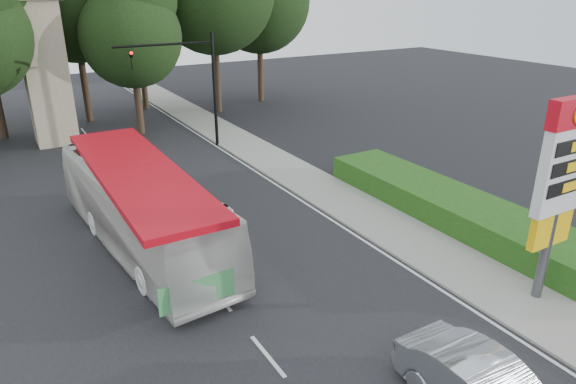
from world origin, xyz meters
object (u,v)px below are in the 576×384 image
transit_bus (141,209)px  traffic_signal_mast (194,75)px  monument (45,65)px  gas_station_pylon (562,175)px

transit_bus → traffic_signal_mast: bearing=54.4°
monument → transit_bus: bearing=-87.2°
gas_station_pylon → transit_bus: gas_station_pylon is taller
gas_station_pylon → monument: size_ratio=0.68×
traffic_signal_mast → transit_bus: 13.87m
gas_station_pylon → traffic_signal_mast: size_ratio=0.95×
gas_station_pylon → transit_bus: (-10.33, 10.30, -2.76)m
gas_station_pylon → monument: monument is taller
traffic_signal_mast → gas_station_pylon: bearing=-80.9°
traffic_signal_mast → transit_bus: size_ratio=0.59×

